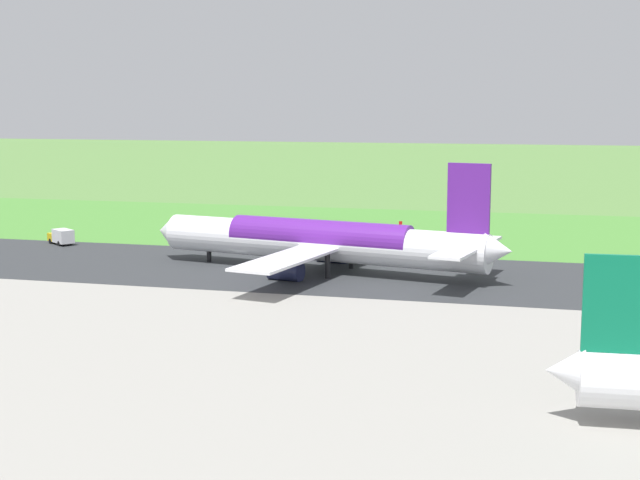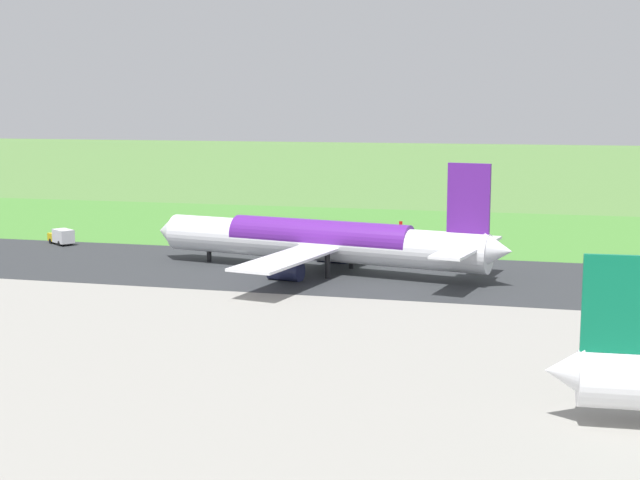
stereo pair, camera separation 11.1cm
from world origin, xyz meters
The scene contains 8 objects.
ground_plane centered at (0.00, 0.00, 0.00)m, with size 800.00×800.00×0.00m, color #547F3D.
runway_asphalt centered at (0.00, 0.00, 0.03)m, with size 600.00×31.54×0.06m, color #2D3033.
apron_concrete centered at (0.00, 53.72, 0.03)m, with size 440.00×110.00×0.05m, color gray.
grass_verge_foreground centered at (0.00, -35.23, 0.02)m, with size 600.00×80.00×0.04m, color #478534.
airliner_main centered at (-12.66, 0.07, 4.35)m, with size 53.85×44.34×15.88m.
service_truck_baggage centered at (35.36, -12.59, 1.40)m, with size 6.04×5.18×2.65m.
no_stopping_sign centered at (-17.52, -37.17, 1.52)m, with size 0.60×0.10×2.56m.
traffic_cone_orange centered at (-12.80, -33.96, 0.28)m, with size 0.40×0.40×0.55m, color orange.
Camera 1 is at (-43.14, 119.97, 23.49)m, focal length 50.59 mm.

